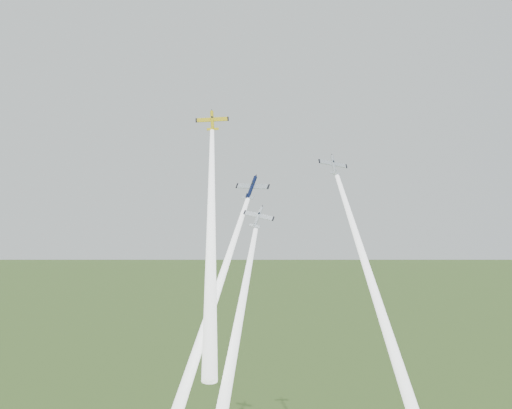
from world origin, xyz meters
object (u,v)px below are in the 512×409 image
Objects in this scene: plane_silver_low at (258,217)px; plane_silver_right at (333,165)px; plane_yellow at (212,121)px; plane_navy at (252,188)px.

plane_silver_right is at bearing 35.33° from plane_silver_low.
plane_yellow reaches higher than plane_silver_right.
plane_silver_low is at bearing -57.08° from plane_yellow.
plane_silver_right is 21.06m from plane_silver_low.
plane_silver_right reaches higher than plane_silver_low.
plane_yellow reaches higher than plane_silver_low.
plane_navy is 1.20× the size of plane_silver_low.
plane_yellow is at bearing 165.15° from plane_navy.
plane_yellow is 19.57m from plane_navy.
plane_navy is (10.20, -5.82, -15.65)m from plane_yellow.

